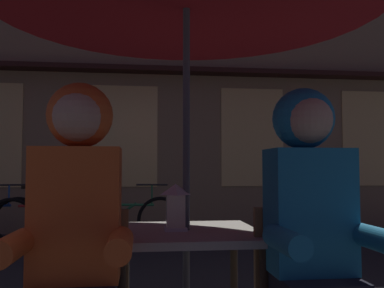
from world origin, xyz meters
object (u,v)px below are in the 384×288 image
object	(u,v)px
cafe_table	(186,250)
person_right_hooded	(312,216)
bicycle_second	(50,220)
bicycle_third	(124,219)
lantern	(176,206)
person_left_hooded	(76,220)

from	to	relation	value
cafe_table	person_right_hooded	xyz separation A→B (m)	(0.48, -0.43, 0.21)
person_right_hooded	bicycle_second	world-z (taller)	person_right_hooded
person_right_hooded	bicycle_third	size ratio (longest dim) A/B	0.84
lantern	person_right_hooded	bearing A→B (deg)	-37.80
person_right_hooded	lantern	bearing A→B (deg)	142.20
lantern	bicycle_second	xyz separation A→B (m)	(-1.41, 4.03, -0.51)
bicycle_second	bicycle_third	bearing A→B (deg)	-3.08
lantern	bicycle_second	distance (m)	4.30
person_left_hooded	cafe_table	bearing A→B (deg)	41.57
cafe_table	bicycle_third	size ratio (longest dim) A/B	0.44
lantern	person_left_hooded	xyz separation A→B (m)	(-0.42, -0.42, -0.01)
person_right_hooded	bicycle_second	size ratio (longest dim) A/B	0.85
cafe_table	bicycle_second	xyz separation A→B (m)	(-1.46, 4.02, -0.29)
person_left_hooded	person_right_hooded	world-z (taller)	same
lantern	cafe_table	bearing A→B (deg)	11.02
person_left_hooded	bicycle_second	size ratio (longest dim) A/B	0.85
bicycle_second	cafe_table	bearing A→B (deg)	-69.96
cafe_table	person_left_hooded	size ratio (longest dim) A/B	0.53
person_right_hooded	person_left_hooded	bearing A→B (deg)	180.00
bicycle_third	cafe_table	bearing A→B (deg)	-83.51
bicycle_second	bicycle_third	size ratio (longest dim) A/B	0.99
bicycle_second	bicycle_third	world-z (taller)	same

